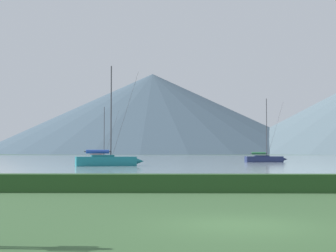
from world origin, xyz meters
TOP-DOWN VIEW (x-y plane):
  - ground_plane at (0.00, 0.00)m, footprint 1000.00×1000.00m
  - harbor_water at (0.00, 137.00)m, footprint 320.00×246.00m
  - hedge_line at (0.00, 11.00)m, footprint 80.00×1.20m
  - sailboat_slip_1 at (14.17, 80.01)m, footprint 7.84×2.81m
  - sailboat_slip_4 at (-11.20, 54.76)m, footprint 9.39×4.77m
  - sailboat_slip_5 at (-16.16, 83.51)m, footprint 7.12×3.59m
  - distant_hill_west_ridge at (-23.10, 415.43)m, footprint 283.18×283.18m

SIDE VIEW (x-z plane):
  - ground_plane at x=0.00m, z-range 0.00..0.00m
  - harbor_water at x=0.00m, z-range 0.00..0.00m
  - hedge_line at x=0.00m, z-range 0.00..0.87m
  - sailboat_slip_5 at x=-16.16m, z-range -4.64..5.84m
  - sailboat_slip_1 at x=14.17m, z-range -5.17..6.49m
  - sailboat_slip_4 at x=-11.20m, z-range -5.99..7.56m
  - distant_hill_west_ridge at x=-23.10m, z-range 0.00..67.52m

